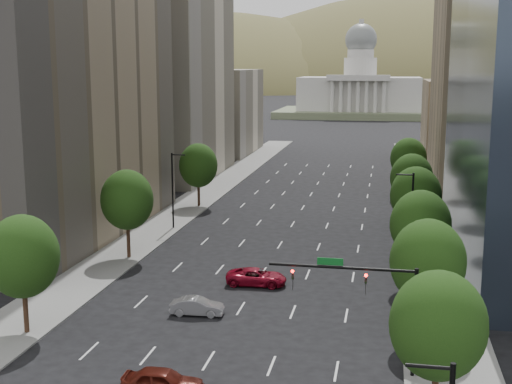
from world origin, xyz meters
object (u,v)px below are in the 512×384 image
Objects in this scene: capitol at (360,93)px; car_silver at (197,306)px; car_red_far at (256,277)px; traffic_signal at (374,295)px; car_maroon at (163,382)px.

capitol reaches higher than car_silver.
capitol is 11.37× the size of car_red_far.
traffic_signal is 13.70m from car_maroon.
car_red_far is (-10.43, 16.11, -4.44)m from traffic_signal.
traffic_signal is 1.73× the size of car_red_far.
car_silver is at bearing 149.42° from traffic_signal.
car_silver is at bearing -90.81° from capitol.
capitol is 14.46× the size of car_silver.
capitol is 224.98m from car_maroon.
traffic_signal reaches higher than car_red_far.
car_maroon reaches higher than car_red_far.
capitol is 211.88m from car_silver.
traffic_signal is 219.99m from capitol.
car_red_far is at bearing -89.97° from capitol.
traffic_signal is 2.20× the size of car_silver.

